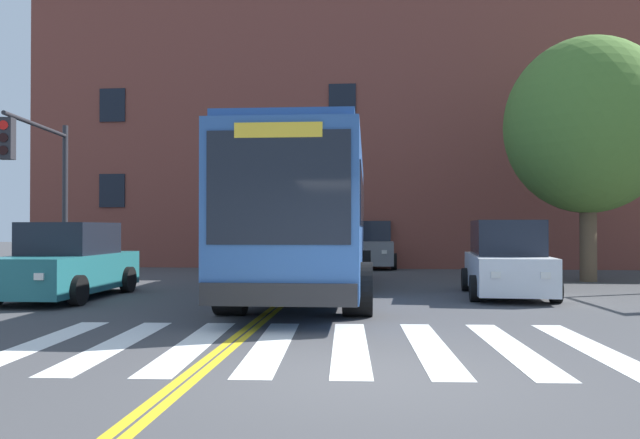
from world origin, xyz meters
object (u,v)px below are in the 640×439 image
object	(u,v)px
car_grey_behind_bus	(371,247)
traffic_light_far_corner	(41,169)
city_bus	(310,215)
street_tree_curbside_large	(588,126)
car_teal_near_lane	(68,264)
car_white_far_lane	(507,262)

from	to	relation	value
car_grey_behind_bus	traffic_light_far_corner	world-z (taller)	traffic_light_far_corner
city_bus	street_tree_curbside_large	world-z (taller)	street_tree_curbside_large
car_teal_near_lane	car_white_far_lane	size ratio (longest dim) A/B	1.13
car_white_far_lane	street_tree_curbside_large	distance (m)	6.83
traffic_light_far_corner	street_tree_curbside_large	distance (m)	16.09
traffic_light_far_corner	car_white_far_lane	bearing A→B (deg)	-3.23
city_bus	street_tree_curbside_large	size ratio (longest dim) A/B	1.48
car_grey_behind_bus	car_teal_near_lane	bearing A→B (deg)	-120.89
traffic_light_far_corner	street_tree_curbside_large	bearing A→B (deg)	13.48
car_grey_behind_bus	traffic_light_far_corner	size ratio (longest dim) A/B	0.93
city_bus	car_white_far_lane	world-z (taller)	city_bus
car_teal_near_lane	car_grey_behind_bus	world-z (taller)	car_grey_behind_bus
city_bus	car_white_far_lane	bearing A→B (deg)	3.48
city_bus	car_teal_near_lane	distance (m)	5.87
car_white_far_lane	car_grey_behind_bus	world-z (taller)	car_grey_behind_bus
city_bus	traffic_light_far_corner	distance (m)	7.62
car_teal_near_lane	car_grey_behind_bus	xyz separation A→B (m)	(7.04, 11.77, 0.06)
car_grey_behind_bus	street_tree_curbside_large	size ratio (longest dim) A/B	0.58
car_white_far_lane	car_grey_behind_bus	size ratio (longest dim) A/B	0.92
car_white_far_lane	street_tree_curbside_large	world-z (taller)	street_tree_curbside_large
car_grey_behind_bus	street_tree_curbside_large	distance (m)	9.90
city_bus	car_grey_behind_bus	size ratio (longest dim) A/B	2.55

